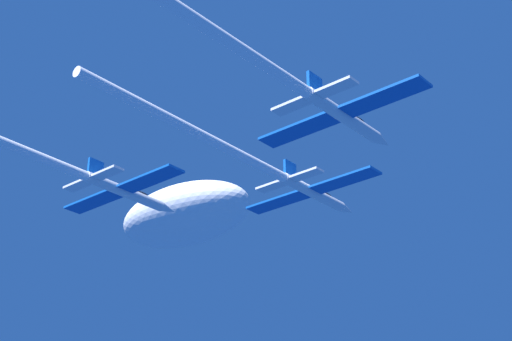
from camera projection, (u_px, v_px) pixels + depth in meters
jet_lead at (259, 165)px, 92.07m from camera, size 19.23×45.31×3.19m
jet_left_wing at (46, 160)px, 88.62m from camera, size 19.23×47.79×3.19m
jet_right_wing at (287, 79)px, 73.01m from camera, size 19.23×41.72×3.19m
cloud_wispy at (185, 215)px, 150.56m from camera, size 29.74×16.36×10.41m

